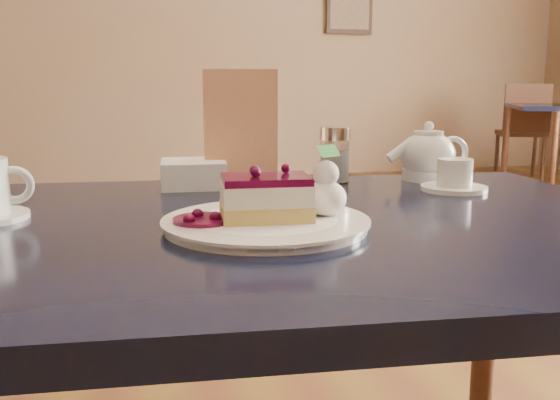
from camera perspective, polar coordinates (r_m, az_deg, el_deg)
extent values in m
cube|color=#826A57|center=(5.75, -11.52, 16.72)|extent=(8.00, 0.02, 3.00)
cube|color=black|center=(6.12, 6.37, 17.44)|extent=(0.45, 0.03, 0.55)
cube|color=black|center=(0.85, -1.72, -3.13)|extent=(1.20, 0.86, 0.04)
cylinder|color=#4F3222|center=(1.40, 18.12, -13.09)|extent=(0.05, 0.05, 0.67)
cylinder|color=white|center=(0.79, -1.30, -2.20)|extent=(0.26, 0.26, 0.01)
cube|color=#DFC05F|center=(0.79, -1.30, -1.05)|extent=(0.12, 0.09, 0.02)
cube|color=white|center=(0.79, -1.31, 0.62)|extent=(0.12, 0.09, 0.03)
cube|color=#36031C|center=(0.78, -1.32, 1.90)|extent=(0.12, 0.09, 0.01)
ellipsoid|color=white|center=(0.81, 4.18, 0.17)|extent=(0.05, 0.05, 0.05)
cylinder|color=#36031C|center=(0.78, -7.05, -1.83)|extent=(0.07, 0.07, 0.01)
torus|color=white|center=(0.92, -23.12, 1.26)|extent=(0.05, 0.01, 0.05)
cylinder|color=white|center=(1.11, 15.61, 1.05)|extent=(0.11, 0.11, 0.01)
cylinder|color=white|center=(1.11, 15.69, 2.45)|extent=(0.06, 0.06, 0.05)
ellipsoid|color=white|center=(1.21, 13.33, 3.85)|extent=(0.10, 0.10, 0.09)
cylinder|color=white|center=(1.21, 13.44, 6.19)|extent=(0.06, 0.06, 0.01)
cylinder|color=white|center=(1.18, 10.26, 3.78)|extent=(0.06, 0.02, 0.05)
cube|color=beige|center=(1.13, -3.63, 6.64)|extent=(0.13, 0.04, 0.21)
cylinder|color=white|center=(1.15, 5.02, 3.54)|extent=(0.05, 0.05, 0.08)
cylinder|color=silver|center=(1.15, 5.06, 6.10)|extent=(0.06, 0.06, 0.02)
cube|color=white|center=(1.12, -7.90, 2.41)|extent=(0.12, 0.12, 0.05)
cylinder|color=#4F3222|center=(5.12, 23.75, 3.67)|extent=(0.04, 0.04, 0.66)
cylinder|color=#4F3222|center=(5.60, 19.95, 4.47)|extent=(0.04, 0.04, 0.66)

